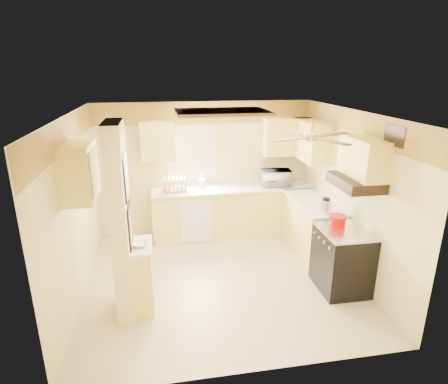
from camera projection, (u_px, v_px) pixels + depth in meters
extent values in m
plane|color=beige|center=(221.00, 278.00, 5.75)|extent=(4.00, 4.00, 0.00)
plane|color=white|center=(221.00, 114.00, 4.96)|extent=(4.00, 4.00, 0.00)
plane|color=beige|center=(205.00, 168.00, 7.13)|extent=(4.00, 0.00, 4.00)
plane|color=beige|center=(254.00, 269.00, 3.58)|extent=(4.00, 0.00, 4.00)
plane|color=beige|center=(75.00, 211.00, 5.03)|extent=(0.00, 3.80, 3.80)
plane|color=beige|center=(350.00, 194.00, 5.69)|extent=(0.00, 3.80, 3.80)
cube|color=gold|center=(204.00, 113.00, 6.78)|extent=(4.00, 0.02, 0.40)
cube|color=beige|center=(121.00, 223.00, 4.62)|extent=(0.20, 0.70, 2.50)
cube|color=#E3D26F|center=(143.00, 278.00, 4.91)|extent=(0.25, 0.55, 0.90)
cube|color=white|center=(141.00, 246.00, 4.76)|extent=(0.28, 0.58, 0.04)
cube|color=#E3D26F|center=(233.00, 212.00, 7.19)|extent=(3.00, 0.60, 0.90)
cube|color=#E3D26F|center=(312.00, 228.00, 6.45)|extent=(0.60, 1.40, 0.90)
cube|color=white|center=(233.00, 188.00, 7.03)|extent=(3.04, 0.64, 0.04)
cube|color=white|center=(314.00, 202.00, 6.30)|extent=(0.64, 1.44, 0.04)
cube|color=white|center=(196.00, 221.00, 6.78)|extent=(0.58, 0.02, 0.80)
cube|color=white|center=(191.00, 154.00, 6.98)|extent=(0.92, 0.02, 1.02)
cube|color=white|center=(191.00, 154.00, 6.99)|extent=(0.80, 0.02, 0.90)
cube|color=#E3D26F|center=(158.00, 140.00, 6.64)|extent=(0.60, 0.35, 0.70)
cube|color=#E3D26F|center=(287.00, 136.00, 7.03)|extent=(0.90, 0.35, 0.70)
cube|color=#E3D26F|center=(311.00, 140.00, 6.64)|extent=(0.35, 1.00, 0.70)
cube|color=#E3D26F|center=(79.00, 172.00, 4.64)|extent=(0.35, 0.75, 0.70)
cube|color=#E3D26F|center=(364.00, 158.00, 4.92)|extent=(0.35, 0.76, 0.52)
cube|color=black|center=(342.00, 260.00, 5.37)|extent=(0.65, 0.76, 0.90)
cube|color=silver|center=(345.00, 231.00, 5.23)|extent=(0.66, 0.77, 0.02)
cylinder|color=silver|center=(330.00, 248.00, 4.97)|extent=(0.03, 0.05, 0.05)
cylinder|color=silver|center=(325.00, 242.00, 5.13)|extent=(0.03, 0.05, 0.05)
cylinder|color=silver|center=(320.00, 237.00, 5.28)|extent=(0.03, 0.05, 0.05)
cylinder|color=silver|center=(315.00, 232.00, 5.44)|extent=(0.03, 0.05, 0.05)
cube|color=black|center=(355.00, 182.00, 5.01)|extent=(0.50, 0.76, 0.14)
cube|color=black|center=(126.00, 176.00, 4.45)|extent=(0.02, 0.42, 0.57)
cube|color=white|center=(126.00, 176.00, 4.45)|extent=(0.01, 0.37, 0.52)
cube|color=black|center=(130.00, 226.00, 4.66)|extent=(0.02, 0.42, 0.57)
cube|color=yellow|center=(131.00, 226.00, 4.66)|extent=(0.01, 0.37, 0.52)
cube|color=brown|center=(222.00, 112.00, 5.46)|extent=(1.35, 0.95, 0.06)
cube|color=white|center=(222.00, 114.00, 5.47)|extent=(1.15, 0.75, 0.02)
cylinder|color=gold|center=(312.00, 125.00, 4.50)|extent=(0.04, 0.04, 0.16)
cylinder|color=gold|center=(311.00, 137.00, 4.54)|extent=(0.18, 0.18, 0.08)
cube|color=brown|center=(330.00, 135.00, 4.69)|extent=(0.55, 0.28, 0.01)
cube|color=brown|center=(294.00, 133.00, 4.80)|extent=(0.28, 0.55, 0.01)
cube|color=brown|center=(291.00, 139.00, 4.39)|extent=(0.55, 0.28, 0.01)
cube|color=brown|center=(331.00, 141.00, 4.28)|extent=(0.28, 0.55, 0.01)
cube|color=black|center=(395.00, 136.00, 4.51)|extent=(0.02, 0.40, 0.25)
imported|color=white|center=(276.00, 178.00, 7.11)|extent=(0.58, 0.42, 0.30)
imported|color=white|center=(140.00, 244.00, 4.71)|extent=(0.20, 0.20, 0.05)
cylinder|color=#C60802|center=(337.00, 222.00, 5.35)|extent=(0.23, 0.23, 0.15)
cylinder|color=#C60802|center=(338.00, 216.00, 5.32)|extent=(0.25, 0.25, 0.02)
cylinder|color=silver|center=(326.00, 206.00, 5.76)|extent=(0.16, 0.16, 0.22)
cylinder|color=black|center=(326.00, 199.00, 5.72)|extent=(0.11, 0.11, 0.03)
cube|color=tan|center=(175.00, 190.00, 6.82)|extent=(0.44, 0.34, 0.04)
cube|color=tan|center=(166.00, 185.00, 6.76)|extent=(0.02, 0.28, 0.24)
cube|color=tan|center=(170.00, 185.00, 6.78)|extent=(0.02, 0.28, 0.24)
cube|color=tan|center=(173.00, 185.00, 6.79)|extent=(0.02, 0.28, 0.24)
cube|color=tan|center=(177.00, 184.00, 6.80)|extent=(0.02, 0.28, 0.24)
cube|color=tan|center=(181.00, 184.00, 6.81)|extent=(0.02, 0.28, 0.24)
cube|color=tan|center=(185.00, 184.00, 6.82)|extent=(0.02, 0.28, 0.24)
cylinder|color=white|center=(170.00, 185.00, 6.78)|extent=(0.02, 0.24, 0.24)
cylinder|color=white|center=(177.00, 184.00, 6.80)|extent=(0.02, 0.24, 0.24)
cylinder|color=white|center=(202.00, 183.00, 7.02)|extent=(0.12, 0.12, 0.15)
cylinder|color=tan|center=(203.00, 181.00, 7.01)|extent=(0.01, 0.01, 0.24)
cylinder|color=tan|center=(202.00, 181.00, 7.03)|extent=(0.01, 0.01, 0.24)
cylinder|color=tan|center=(201.00, 181.00, 7.01)|extent=(0.01, 0.01, 0.24)
cylinder|color=tan|center=(202.00, 181.00, 6.99)|extent=(0.01, 0.01, 0.24)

